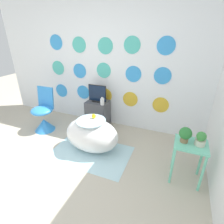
# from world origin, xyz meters

# --- Properties ---
(ground_plane) EXTENTS (12.00, 12.00, 0.00)m
(ground_plane) POSITION_xyz_m (0.00, 0.00, 0.00)
(ground_plane) COLOR #BCB29E
(wall_back_dotted) EXTENTS (5.05, 0.05, 2.60)m
(wall_back_dotted) POSITION_xyz_m (-0.00, 2.17, 1.30)
(wall_back_dotted) COLOR white
(wall_back_dotted) RESTS_ON ground_plane
(rug) EXTENTS (1.32, 0.85, 0.01)m
(rug) POSITION_xyz_m (0.22, 1.03, 0.00)
(rug) COLOR silver
(rug) RESTS_ON ground_plane
(bathtub) EXTENTS (0.93, 0.59, 0.59)m
(bathtub) POSITION_xyz_m (0.20, 1.13, 0.30)
(bathtub) COLOR white
(bathtub) RESTS_ON ground_plane
(rubber_duck) EXTENTS (0.07, 0.08, 0.08)m
(rubber_duck) POSITION_xyz_m (0.22, 1.19, 0.63)
(rubber_duck) COLOR yellow
(rubber_duck) RESTS_ON bathtub
(chair) EXTENTS (0.43, 0.43, 0.88)m
(chair) POSITION_xyz_m (-1.04, 1.36, 0.29)
(chair) COLOR #338CE0
(chair) RESTS_ON ground_plane
(tv_cabinet) EXTENTS (0.44, 0.37, 0.56)m
(tv_cabinet) POSITION_xyz_m (-0.09, 1.94, 0.28)
(tv_cabinet) COLOR #4C4C51
(tv_cabinet) RESTS_ON ground_plane
(tv) EXTENTS (0.39, 0.12, 0.35)m
(tv) POSITION_xyz_m (-0.09, 1.94, 0.72)
(tv) COLOR black
(tv) RESTS_ON tv_cabinet
(vase) EXTENTS (0.08, 0.08, 0.16)m
(vase) POSITION_xyz_m (0.08, 1.82, 0.63)
(vase) COLOR white
(vase) RESTS_ON tv_cabinet
(side_table) EXTENTS (0.41, 0.36, 0.59)m
(side_table) POSITION_xyz_m (1.71, 1.02, 0.46)
(side_table) COLOR #72D8B7
(side_table) RESTS_ON ground_plane
(potted_plant_left) EXTENTS (0.16, 0.16, 0.21)m
(potted_plant_left) POSITION_xyz_m (1.61, 1.03, 0.71)
(potted_plant_left) COLOR #8C6B4C
(potted_plant_left) RESTS_ON side_table
(potted_plant_right) EXTENTS (0.13, 0.13, 0.19)m
(potted_plant_right) POSITION_xyz_m (1.80, 1.03, 0.68)
(potted_plant_right) COLOR beige
(potted_plant_right) RESTS_ON side_table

